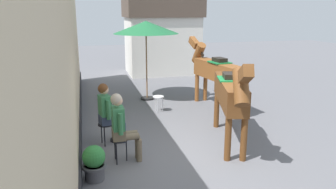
{
  "coord_description": "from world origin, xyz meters",
  "views": [
    {
      "loc": [
        -2.2,
        -5.81,
        2.9
      ],
      "look_at": [
        -0.4,
        1.2,
        1.05
      ],
      "focal_mm": 35.24,
      "sensor_mm": 36.0,
      "label": 1
    }
  ],
  "objects": [
    {
      "name": "pub_facade_wall",
      "position": [
        -2.55,
        1.5,
        1.54
      ],
      "size": [
        0.34,
        14.0,
        3.4
      ],
      "color": "#CCB793",
      "rests_on": "ground_plane"
    },
    {
      "name": "seated_visitor_near",
      "position": [
        -1.57,
        0.23,
        0.78
      ],
      "size": [
        0.61,
        0.49,
        1.39
      ],
      "color": "black",
      "rests_on": "ground_plane"
    },
    {
      "name": "saddled_horse_far",
      "position": [
        1.59,
        3.28,
        1.16
      ],
      "size": [
        0.75,
        2.98,
        2.06
      ],
      "color": "brown",
      "rests_on": "ground_plane"
    },
    {
      "name": "cafe_parasol",
      "position": [
        -0.22,
        4.73,
        2.36
      ],
      "size": [
        2.1,
        2.1,
        2.58
      ],
      "color": "black",
      "rests_on": "ground_plane"
    },
    {
      "name": "flower_planter_middle",
      "position": [
        -2.14,
        -0.39,
        0.33
      ],
      "size": [
        0.43,
        0.43,
        0.64
      ],
      "color": "#4C4C51",
      "rests_on": "ground_plane"
    },
    {
      "name": "saddled_horse_near",
      "position": [
        0.83,
        0.53,
        1.16
      ],
      "size": [
        1.1,
        2.92,
        2.06
      ],
      "color": "brown",
      "rests_on": "ground_plane"
    },
    {
      "name": "distant_cottage",
      "position": [
        1.4,
        9.38,
        1.8
      ],
      "size": [
        3.4,
        2.6,
        3.5
      ],
      "color": "silver",
      "rests_on": "ground_plane"
    },
    {
      "name": "ground_plane",
      "position": [
        0.0,
        3.0,
        0.0
      ],
      "size": [
        40.0,
        40.0,
        0.0
      ],
      "primitive_type": "plane",
      "color": "slate"
    },
    {
      "name": "spare_stool_white",
      "position": [
        -0.15,
        3.31,
        0.4
      ],
      "size": [
        0.32,
        0.32,
        0.46
      ],
      "color": "white",
      "rests_on": "ground_plane"
    },
    {
      "name": "seated_visitor_far",
      "position": [
        -1.76,
        1.2,
        0.78
      ],
      "size": [
        0.61,
        0.48,
        1.39
      ],
      "color": "black",
      "rests_on": "ground_plane"
    }
  ]
}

